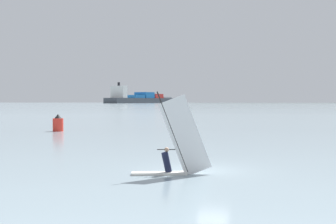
% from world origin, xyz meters
% --- Properties ---
extents(ground_plane, '(4000.00, 4000.00, 0.00)m').
position_xyz_m(ground_plane, '(0.00, 0.00, 0.00)').
color(ground_plane, gray).
extents(windsurfer, '(3.73, 1.49, 4.06)m').
position_xyz_m(windsurfer, '(-1.22, -1.60, 1.03)').
color(windsurfer, white).
rests_on(windsurfer, ground_plane).
extents(cargo_ship, '(87.97, 170.74, 34.32)m').
position_xyz_m(cargo_ship, '(-229.61, 682.79, 7.62)').
color(cargo_ship, '#3F444C').
rests_on(cargo_ship, ground_plane).
extents(channel_buoy, '(1.21, 1.21, 1.99)m').
position_xyz_m(channel_buoy, '(-21.12, 22.86, 0.88)').
color(channel_buoy, red).
rests_on(channel_buoy, ground_plane).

